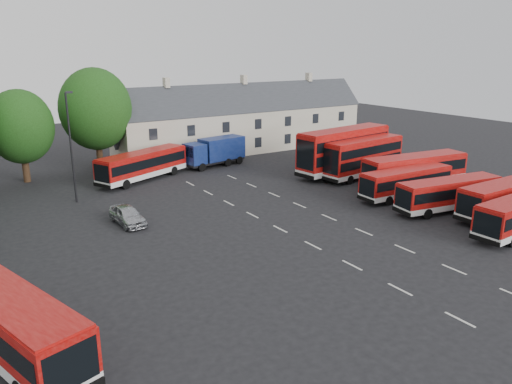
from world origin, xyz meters
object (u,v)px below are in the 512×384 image
(bus_dd_south, at_px, (363,156))
(silver_car, at_px, (128,215))
(lamppost, at_px, (71,145))
(bus_west, at_px, (6,317))
(box_truck, at_px, (215,151))

(bus_dd_south, bearing_deg, silver_car, 175.34)
(bus_dd_south, bearing_deg, lamppost, 158.87)
(bus_west, height_order, silver_car, bus_west)
(bus_dd_south, relative_size, lamppost, 1.05)
(bus_west, bearing_deg, lamppost, -37.16)
(silver_car, bearing_deg, lamppost, 99.47)
(lamppost, bearing_deg, silver_car, -76.83)
(bus_dd_south, height_order, silver_car, bus_dd_south)
(bus_west, distance_m, silver_car, 17.65)
(bus_west, height_order, lamppost, lamppost)
(silver_car, relative_size, lamppost, 0.44)
(bus_dd_south, height_order, box_truck, bus_dd_south)
(box_truck, relative_size, silver_car, 1.77)
(silver_car, bearing_deg, box_truck, 38.35)
(bus_dd_south, xyz_separation_m, silver_car, (-26.38, -0.66, -1.65))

